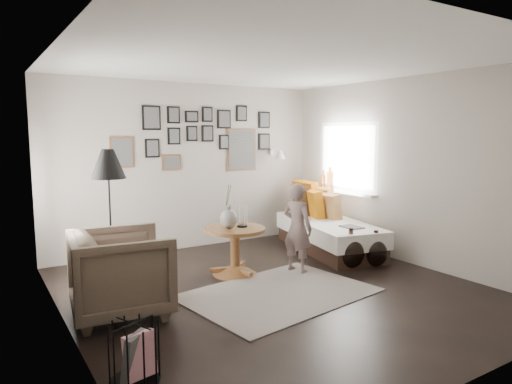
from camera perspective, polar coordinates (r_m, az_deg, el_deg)
ground at (r=5.46m, az=2.40°, el=-12.14°), size 4.80×4.80×0.00m
wall_back at (r=7.27m, az=-8.35°, el=3.16°), size 4.50×0.00×4.50m
wall_front at (r=3.50m, az=25.46°, el=-1.94°), size 4.50×0.00×4.50m
wall_left at (r=4.32m, az=-22.89°, el=-0.16°), size 0.00×4.80×4.80m
wall_right at (r=6.71m, az=18.51°, el=2.51°), size 0.00×4.80×4.80m
ceiling at (r=5.21m, az=2.56°, el=15.94°), size 4.80×4.80×0.00m
door_left at (r=5.53m, az=-24.64°, el=-1.34°), size 0.00×2.14×2.14m
window_right at (r=7.61m, az=10.22°, el=0.52°), size 0.15×1.32×1.30m
gallery_wall at (r=7.36m, az=-6.30°, el=6.69°), size 2.74×0.03×1.08m
wall_sconce at (r=7.80m, az=2.95°, el=4.70°), size 0.18×0.36×0.16m
rug at (r=5.34m, az=2.87°, el=-12.52°), size 2.26×1.74×0.01m
pedestal_table at (r=5.96m, az=-2.64°, el=-7.59°), size 0.78×0.78×0.62m
vase at (r=5.83m, az=-3.45°, el=-2.88°), size 0.22×0.22×0.56m
candles at (r=5.92m, az=-1.74°, el=-3.03°), size 0.13×0.13×0.29m
daybed at (r=7.28m, az=8.56°, el=-4.63°), size 1.30×2.21×1.02m
magazine_on_daybed at (r=6.74m, az=11.87°, el=-4.30°), size 0.24×0.32×0.02m
armchair at (r=4.83m, az=-16.51°, el=-9.68°), size 1.05×1.03×0.87m
armchair_cushion at (r=4.87m, az=-16.34°, el=-8.95°), size 0.45×0.46×0.18m
floor_lamp at (r=5.34m, az=-17.98°, el=2.70°), size 0.38×0.38×1.65m
magazine_basket at (r=3.66m, az=-14.93°, el=-18.86°), size 0.47×0.47×0.45m
demijohn_large at (r=6.36m, az=11.73°, el=-7.44°), size 0.37×0.37×0.55m
demijohn_small at (r=6.53m, az=14.69°, el=-7.37°), size 0.32×0.32×0.50m
child at (r=6.02m, az=5.19°, el=-4.48°), size 0.40×0.50×1.18m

